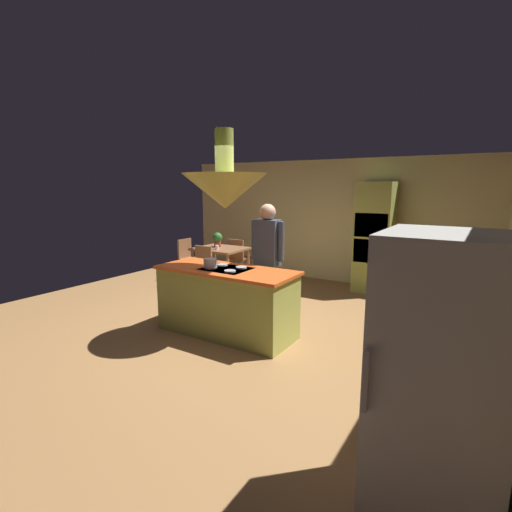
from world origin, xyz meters
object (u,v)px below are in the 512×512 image
Objects in this scene: chair_at_corner at (188,256)px; cooking_pot_on_cooktop at (210,263)px; refrigerator at (440,383)px; chair_facing_island at (200,266)px; canister_sugar at (471,283)px; microwave_on_counter at (476,261)px; kitchen_island at (226,301)px; potted_plant_on_table at (217,239)px; dining_table at (220,253)px; cup_on_table at (217,247)px; canister_tea at (471,280)px; chair_by_back_wall at (238,255)px; canister_flour at (469,289)px; person_at_island at (267,255)px; oven_tower at (374,238)px.

cooking_pot_on_cooktop reaches higher than chair_at_corner.
refrigerator reaches higher than cooking_pot_on_cooktop.
chair_facing_island is at bearing 144.93° from refrigerator.
canister_sugar is 0.47× the size of microwave_on_counter.
potted_plant_on_table is at bearing 130.07° from kitchen_island.
cup_on_table is at bearing -70.76° from dining_table.
kitchen_island is at bearing -172.83° from canister_sugar.
canister_tea is at bearing 10.71° from kitchen_island.
dining_table is at bearing 128.99° from kitchen_island.
microwave_on_counter is at bearing 89.29° from refrigerator.
chair_at_corner is 5.72m from canister_sugar.
chair_at_corner is (-0.88, -0.64, 0.00)m from chair_by_back_wall.
canister_flour is at bearing 5.85° from cooking_pot_on_cooktop.
canister_sugar is (2.59, -0.31, 0.01)m from person_at_island.
canister_sugar is (4.54, -1.10, 0.52)m from chair_facing_island.
canister_sugar is 1.20× the size of cooking_pot_on_cooktop.
cooking_pot_on_cooktop is (-3.00, -0.49, -0.03)m from canister_sugar.
cup_on_table is 4.79m from canister_flour.
kitchen_island is 2.94m from canister_tea.
canister_flour is at bearing 3.57° from kitchen_island.
chair_facing_island is (-2.80, -1.78, -0.54)m from oven_tower.
person_at_island is (-0.85, -2.58, -0.03)m from oven_tower.
potted_plant_on_table is at bearing 172.35° from microwave_on_counter.
canister_sugar is (4.54, -2.38, 0.52)m from chair_by_back_wall.
potted_plant_on_table is at bearing 144.09° from person_at_island.
chair_at_corner is 4.13× the size of canister_tea.
chair_facing_island is at bearing -147.49° from oven_tower.
potted_plant_on_table reaches higher than chair_facing_island.
canister_tea reaches higher than chair_by_back_wall.
chair_by_back_wall is at bearing 135.37° from refrigerator.
oven_tower reaches higher than canister_sugar.
oven_tower is 11.57× the size of cooking_pot_on_cooktop.
refrigerator is 2.24m from canister_tea.
cup_on_table is (0.96, -0.21, 0.30)m from chair_at_corner.
chair_facing_island is 4.66m from canister_tea.
oven_tower is 2.71m from person_at_island.
canister_tea is at bearing -90.00° from microwave_on_counter.
chair_by_back_wall reaches higher than dining_table.
kitchen_island is 4.21× the size of microwave_on_counter.
canister_tea reaches higher than chair_facing_island.
cup_on_table is (-1.88, 1.22, -0.21)m from person_at_island.
microwave_on_counter is at bearing 90.00° from canister_sugar.
canister_flour reaches higher than potted_plant_on_table.
refrigerator reaches higher than canister_sugar.
canister_flour is at bearing -20.98° from cup_on_table.
canister_flour is (4.54, -2.56, 0.51)m from chair_by_back_wall.
dining_table is 4.82m from canister_tea.
canister_flour is at bearing -90.00° from microwave_on_counter.
person_at_island is 8.32× the size of canister_tea.
chair_facing_island is at bearing -178.88° from microwave_on_counter.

